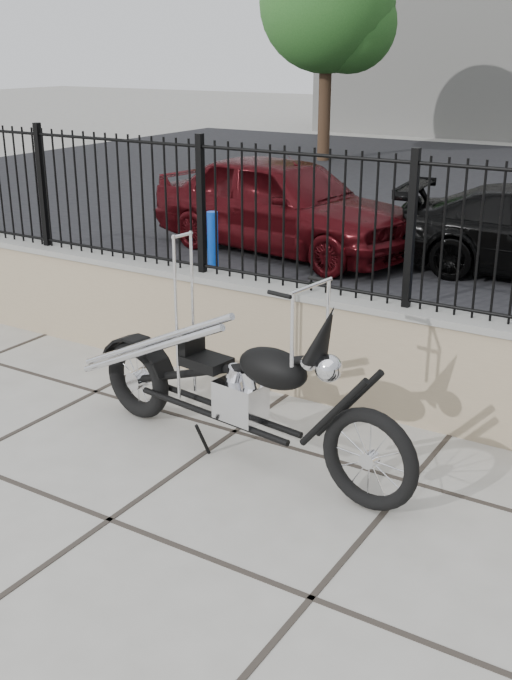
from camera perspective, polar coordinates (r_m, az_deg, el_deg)
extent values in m
plane|color=#99968E|center=(5.44, -10.46, -12.58)|extent=(90.00, 90.00, 0.00)
cube|color=gray|center=(7.06, 2.88, 0.02)|extent=(14.00, 0.36, 0.96)
cube|color=black|center=(6.76, 3.04, 8.64)|extent=(14.00, 0.08, 1.20)
imported|color=#3E080C|center=(12.01, 1.99, 9.74)|extent=(4.47, 2.34, 1.45)
cylinder|color=#0D2FC4|center=(9.60, -3.11, 5.95)|extent=(0.16, 0.16, 1.10)
cylinder|color=#382619|center=(22.30, 4.95, 16.94)|extent=(0.33, 0.33, 3.30)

